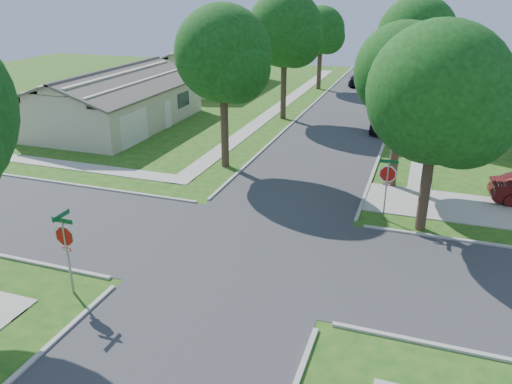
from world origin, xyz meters
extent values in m
plane|color=#1E5015|center=(0.00, 0.00, 0.00)|extent=(100.00, 100.00, 0.00)
cube|color=#333335|center=(0.00, 0.00, 0.00)|extent=(7.00, 100.00, 0.02)
cube|color=#9E9B91|center=(6.10, 26.00, 0.02)|extent=(1.20, 40.00, 0.04)
cube|color=#9E9B91|center=(-6.10, 26.00, 0.02)|extent=(1.20, 40.00, 0.04)
cube|color=#9E9B91|center=(7.90, 7.10, 0.03)|extent=(8.80, 3.60, 0.05)
cube|color=gray|center=(-4.70, -4.70, 1.35)|extent=(0.06, 0.06, 2.70)
cylinder|color=white|center=(-4.70, -4.70, 2.15)|extent=(1.05, 0.02, 1.05)
cylinder|color=#B3130C|center=(-4.70, -4.70, 2.15)|extent=(0.90, 0.03, 0.90)
cube|color=#B3130C|center=(-4.70, -4.70, 1.68)|extent=(0.34, 0.03, 0.12)
cube|color=white|center=(-4.70, -4.70, 1.68)|extent=(0.30, 0.03, 0.08)
cube|color=#0C5426|center=(-4.70, -4.70, 2.72)|extent=(0.80, 0.02, 0.16)
cube|color=#0C5426|center=(-4.70, -4.70, 2.90)|extent=(0.02, 0.80, 0.16)
cube|color=gray|center=(4.70, 4.70, 1.35)|extent=(0.06, 0.06, 2.70)
cylinder|color=white|center=(4.70, 4.70, 2.15)|extent=(1.05, 0.02, 1.05)
cylinder|color=#B3130C|center=(4.70, 4.70, 2.15)|extent=(0.90, 0.03, 0.90)
cube|color=#B3130C|center=(4.70, 4.70, 1.68)|extent=(0.34, 0.03, 0.12)
cube|color=white|center=(4.70, 4.70, 1.68)|extent=(0.30, 0.03, 0.08)
cube|color=#0C5426|center=(4.70, 4.70, 2.72)|extent=(0.80, 0.02, 0.16)
cube|color=#0C5426|center=(4.70, 4.70, 2.90)|extent=(0.02, 0.80, 0.16)
cylinder|color=#38281C|center=(4.70, 9.00, 1.98)|extent=(0.44, 0.44, 3.95)
sphere|color=#11380E|center=(4.70, 9.00, 5.88)|extent=(4.80, 4.80, 4.80)
sphere|color=#11380E|center=(5.54, 8.52, 5.28)|extent=(3.46, 3.46, 3.46)
sphere|color=#11380E|center=(3.98, 9.60, 5.40)|extent=(3.26, 3.26, 3.26)
cylinder|color=#38281C|center=(4.70, 21.00, 2.15)|extent=(0.44, 0.44, 4.30)
sphere|color=#11380E|center=(4.70, 21.00, 6.51)|extent=(5.40, 5.40, 5.40)
sphere|color=#11380E|center=(5.65, 20.46, 5.84)|extent=(3.89, 3.89, 3.89)
sphere|color=#11380E|center=(3.89, 21.68, 5.97)|extent=(3.67, 3.67, 3.67)
cylinder|color=#38281C|center=(4.70, 34.00, 2.10)|extent=(0.44, 0.44, 4.20)
sphere|color=#11380E|center=(4.70, 34.00, 6.22)|extent=(5.00, 5.00, 5.00)
sphere|color=#11380E|center=(5.58, 33.50, 5.60)|extent=(3.60, 3.60, 3.60)
sphere|color=#11380E|center=(3.95, 34.62, 5.72)|extent=(3.40, 3.40, 3.40)
cylinder|color=#38281C|center=(-4.70, 9.00, 2.12)|extent=(0.44, 0.44, 4.25)
sphere|color=#11380E|center=(-4.70, 9.00, 6.37)|extent=(5.20, 5.20, 5.20)
sphere|color=#11380E|center=(-3.79, 8.48, 5.72)|extent=(3.74, 3.74, 3.74)
sphere|color=#11380E|center=(-5.48, 9.65, 5.85)|extent=(3.54, 3.54, 3.54)
cylinder|color=#38281C|center=(-4.70, 21.00, 2.22)|extent=(0.44, 0.44, 4.44)
sphere|color=#11380E|center=(-4.70, 21.00, 6.76)|extent=(5.60, 5.60, 5.60)
sphere|color=#11380E|center=(-3.72, 20.44, 6.06)|extent=(4.03, 4.03, 4.03)
sphere|color=#11380E|center=(-5.54, 21.70, 6.20)|extent=(3.81, 3.81, 3.81)
cylinder|color=#38281C|center=(-4.70, 34.00, 1.95)|extent=(0.44, 0.44, 3.90)
sphere|color=#11380E|center=(-4.70, 34.00, 5.74)|extent=(4.60, 4.60, 4.60)
sphere|color=#11380E|center=(-3.90, 33.54, 5.16)|extent=(3.31, 3.31, 3.31)
sphere|color=#11380E|center=(-5.39, 34.58, 5.28)|extent=(3.13, 3.13, 3.13)
cylinder|color=#38281C|center=(6.30, 4.20, 1.77)|extent=(0.44, 0.44, 3.54)
sphere|color=#11380E|center=(6.30, 4.20, 5.86)|extent=(5.60, 5.60, 5.60)
sphere|color=#11380E|center=(7.28, 3.64, 5.16)|extent=(4.03, 4.03, 4.03)
sphere|color=#11380E|center=(5.46, 4.90, 5.30)|extent=(3.81, 3.81, 3.81)
cube|color=silver|center=(11.97, 25.10, 1.10)|extent=(0.06, 3.20, 2.20)
cube|color=silver|center=(11.97, 29.65, 1.00)|extent=(0.06, 0.90, 2.00)
cube|color=#1E2633|center=(11.97, 32.25, 1.55)|extent=(0.06, 1.80, 1.10)
cube|color=#BEB496|center=(-16.00, 15.00, 1.40)|extent=(8.00, 13.00, 2.80)
cube|color=#4B4541|center=(-14.00, 15.00, 3.45)|extent=(4.42, 13.60, 1.56)
cube|color=#4B4541|center=(-18.00, 15.00, 3.45)|extent=(4.42, 13.60, 1.56)
cube|color=silver|center=(-11.97, 11.10, 1.10)|extent=(0.06, 3.20, 2.20)
cube|color=silver|center=(-11.97, 15.65, 1.00)|extent=(0.06, 0.90, 2.00)
cube|color=#1E2633|center=(-11.97, 18.25, 1.55)|extent=(0.06, 1.80, 1.10)
cube|color=#BEB496|center=(-16.00, 32.00, 1.40)|extent=(8.00, 13.00, 2.80)
cube|color=#4B4541|center=(-14.00, 32.00, 3.45)|extent=(4.42, 13.60, 1.56)
cube|color=#4B4541|center=(-18.00, 32.00, 3.45)|extent=(4.42, 13.60, 1.56)
cube|color=silver|center=(-11.97, 28.10, 1.10)|extent=(0.06, 3.20, 2.20)
cube|color=silver|center=(-11.97, 32.65, 1.00)|extent=(0.06, 0.90, 2.00)
cube|color=#1E2633|center=(-11.97, 35.25, 1.55)|extent=(0.06, 1.80, 1.10)
imported|color=black|center=(3.20, 20.03, 0.80)|extent=(2.08, 4.76, 1.60)
imported|color=black|center=(-1.24, 37.19, 0.58)|extent=(1.86, 4.06, 1.15)
camera|label=1|loc=(5.89, -16.32, 9.68)|focal=35.00mm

